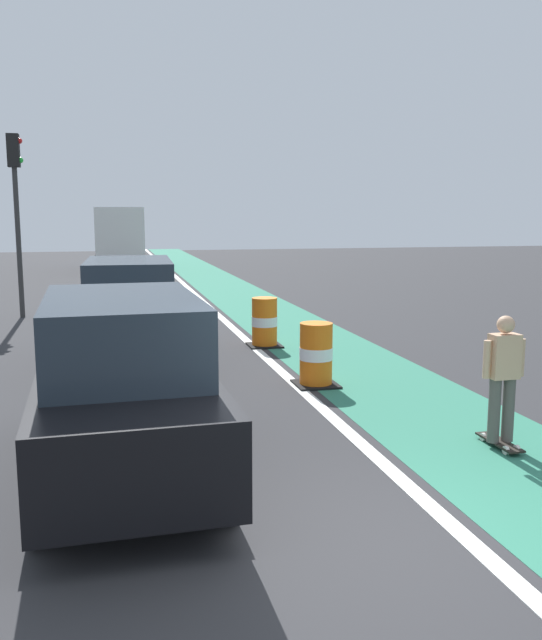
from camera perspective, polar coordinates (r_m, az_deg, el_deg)
The scene contains 10 objects.
ground_plane at distance 6.51m, azimuth 8.09°, elevation -17.95°, with size 100.00×100.00×0.00m, color #2D2D30.
bike_lane_strip at distance 18.22m, azimuth 1.26°, elevation -0.35°, with size 2.50×80.00×0.01m, color #2D755B.
lane_divider_stripe at distance 17.90m, azimuth -3.39°, elevation -0.53°, with size 0.20×80.00×0.01m, color silver.
skateboarder_on_lane at distance 9.01m, azimuth 18.84°, elevation -4.55°, with size 0.57×0.80×1.69m.
parked_suv_nearest at distance 7.81m, azimuth -12.23°, elevation -5.37°, with size 2.02×4.65×2.04m.
parked_suv_second at distance 13.76m, azimuth -11.71°, elevation 0.79°, with size 2.06×4.67×2.04m.
traffic_barrel_front at distance 11.71m, azimuth 3.78°, elevation -2.95°, with size 0.73×0.73×1.09m.
traffic_barrel_mid at distance 15.13m, azimuth -0.54°, elevation -0.23°, with size 0.73×0.73×1.09m.
delivery_truck_down_block at distance 36.55m, azimuth -12.68°, elevation 6.98°, with size 2.41×7.62×3.23m.
traffic_light_corner at distance 20.52m, azimuth -20.55°, elevation 9.93°, with size 0.41×0.32×5.10m.
Camera 1 is at (-2.19, -5.39, 2.93)m, focal length 38.26 mm.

